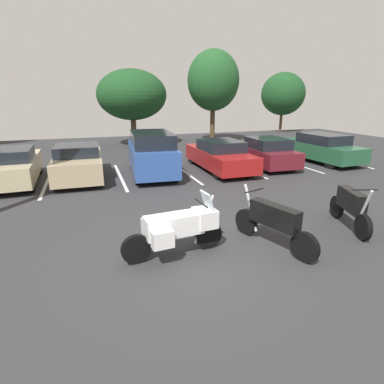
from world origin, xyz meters
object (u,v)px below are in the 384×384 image
at_px(motorcycle_touring, 178,227).
at_px(car_tan, 79,162).
at_px(car_blue, 152,154).
at_px(car_red, 220,155).
at_px(car_champagne, 11,166).
at_px(motorcycle_second, 351,206).
at_px(car_maroon, 264,152).
at_px(motorcycle_third, 273,222).
at_px(car_green, 320,148).

relative_size(motorcycle_touring, car_tan, 0.52).
distance_m(motorcycle_touring, car_blue, 7.38).
height_order(car_blue, car_red, car_blue).
height_order(car_tan, car_blue, car_blue).
xyz_separation_m(motorcycle_touring, car_champagne, (-4.62, 7.67, 0.07)).
xyz_separation_m(motorcycle_second, car_tan, (-6.80, 7.75, 0.10)).
height_order(motorcycle_touring, car_red, car_red).
xyz_separation_m(car_red, car_maroon, (2.47, 0.14, 0.00)).
bearing_deg(car_blue, motorcycle_third, -80.84).
bearing_deg(car_red, motorcycle_touring, -119.72).
bearing_deg(car_champagne, motorcycle_second, -39.68).
xyz_separation_m(car_champagne, car_blue, (5.56, -0.35, 0.25)).
distance_m(car_tan, car_maroon, 8.78).
bearing_deg(motorcycle_third, car_maroon, 60.07).
distance_m(car_tan, car_green, 12.17).
distance_m(car_blue, car_red, 3.26).
bearing_deg(car_red, car_maroon, 3.15).
relative_size(car_blue, car_maroon, 0.98).
height_order(motorcycle_third, car_blue, car_blue).
xyz_separation_m(car_champagne, car_red, (8.81, -0.32, -0.03)).
bearing_deg(motorcycle_second, motorcycle_third, -173.91).
xyz_separation_m(car_champagne, car_maroon, (11.28, -0.18, -0.03)).
bearing_deg(car_maroon, car_tan, 178.58).
height_order(motorcycle_third, car_red, car_red).
distance_m(motorcycle_touring, car_red, 8.46).
bearing_deg(motorcycle_touring, car_blue, 82.66).
height_order(motorcycle_touring, car_tan, car_tan).
distance_m(car_tan, car_blue, 3.09).
relative_size(car_red, car_green, 0.98).
distance_m(motorcycle_touring, car_champagne, 8.95).
bearing_deg(car_red, motorcycle_third, -104.77).
relative_size(motorcycle_second, motorcycle_third, 0.88).
bearing_deg(motorcycle_second, car_red, 93.81).
relative_size(car_tan, car_maroon, 0.99).
height_order(motorcycle_touring, car_blue, car_blue).
bearing_deg(motorcycle_third, car_green, 44.63).
bearing_deg(motorcycle_third, car_champagne, 130.37).
bearing_deg(car_green, car_tan, 178.88).
bearing_deg(car_maroon, car_green, -0.33).
xyz_separation_m(car_tan, car_blue, (3.05, -0.38, 0.26)).
height_order(car_champagne, car_green, car_green).
relative_size(motorcycle_third, car_red, 0.47).
distance_m(motorcycle_second, car_champagne, 12.09).
bearing_deg(motorcycle_third, car_red, 75.23).
distance_m(motorcycle_second, car_blue, 8.27).
distance_m(motorcycle_third, car_champagne, 10.48).
height_order(car_champagne, car_blue, car_blue).
xyz_separation_m(motorcycle_touring, car_red, (4.19, 7.35, 0.03)).
bearing_deg(car_red, car_champagne, 177.92).
xyz_separation_m(car_blue, car_green, (9.11, 0.15, -0.23)).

